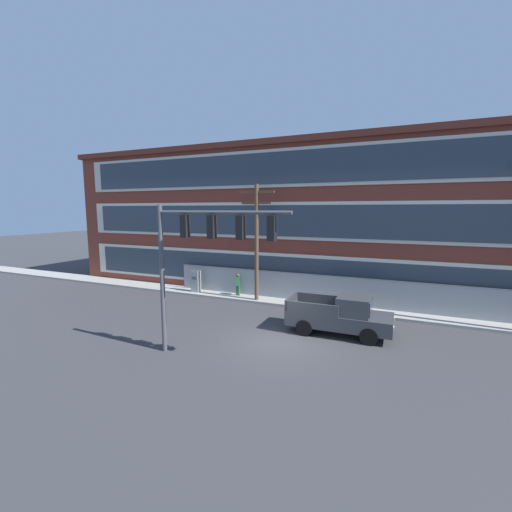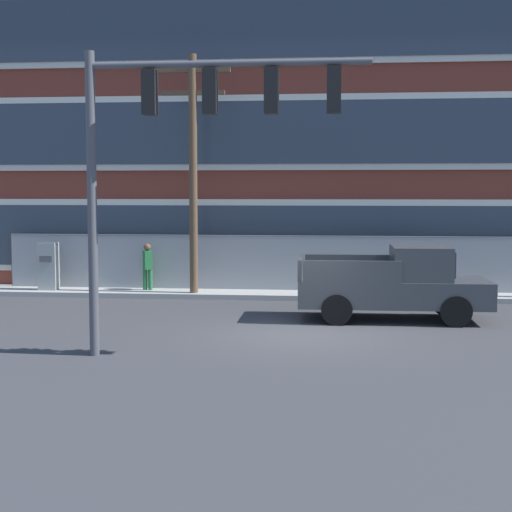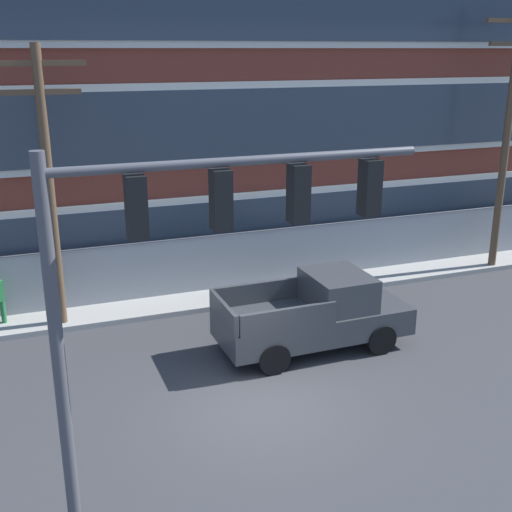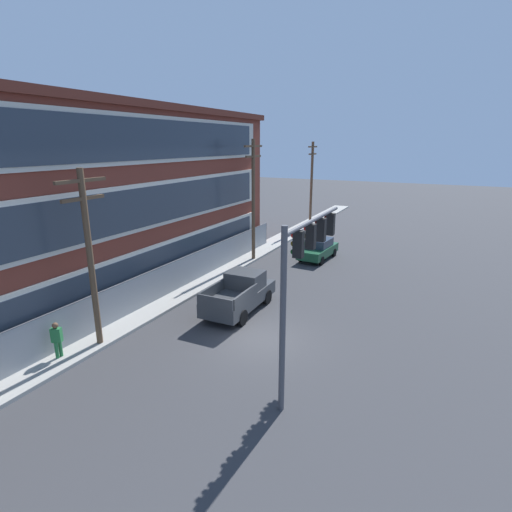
% 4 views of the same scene
% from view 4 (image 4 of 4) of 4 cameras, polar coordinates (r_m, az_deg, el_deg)
% --- Properties ---
extents(ground_plane, '(160.00, 160.00, 0.00)m').
position_cam_4_polar(ground_plane, '(18.59, 0.60, -11.74)').
color(ground_plane, '#38383A').
extents(sidewalk_building_side, '(80.00, 1.95, 0.16)m').
position_cam_4_polar(sidewalk_building_side, '(21.94, -15.27, -7.61)').
color(sidewalk_building_side, '#9E9B93').
rests_on(sidewalk_building_side, ground).
extents(brick_mill_building, '(36.99, 9.91, 10.74)m').
position_cam_4_polar(brick_mill_building, '(23.13, -31.16, 5.56)').
color(brick_mill_building, brown).
rests_on(brick_mill_building, ground).
extents(chain_link_fence, '(26.14, 0.06, 1.96)m').
position_cam_4_polar(chain_link_fence, '(23.94, -11.78, -3.02)').
color(chain_link_fence, gray).
rests_on(chain_link_fence, ground).
extents(traffic_signal_mast, '(5.80, 0.43, 6.28)m').
position_cam_4_polar(traffic_signal_mast, '(13.93, 7.00, -0.60)').
color(traffic_signal_mast, '#4C4C51').
rests_on(traffic_signal_mast, ground).
extents(pickup_truck_dark_grey, '(5.07, 2.17, 1.98)m').
position_cam_4_polar(pickup_truck_dark_grey, '(21.19, -2.27, -5.37)').
color(pickup_truck_dark_grey, '#383A3D').
rests_on(pickup_truck_dark_grey, ground).
extents(sedan_dark_green, '(4.33, 2.10, 1.56)m').
position_cam_4_polar(sedan_dark_green, '(30.87, 8.89, 1.02)').
color(sedan_dark_green, '#194C2D').
rests_on(sedan_dark_green, ground).
extents(utility_pole_near_corner, '(2.40, 0.26, 7.68)m').
position_cam_4_polar(utility_pole_near_corner, '(17.79, -22.69, 0.51)').
color(utility_pole_near_corner, brown).
rests_on(utility_pole_near_corner, ground).
extents(utility_pole_midblock, '(2.60, 0.26, 8.88)m').
position_cam_4_polar(utility_pole_midblock, '(29.31, -0.38, 8.67)').
color(utility_pole_midblock, brown).
rests_on(utility_pole_midblock, ground).
extents(utility_pole_far_east, '(2.40, 0.26, 8.72)m').
position_cam_4_polar(utility_pole_far_east, '(41.65, 7.94, 10.51)').
color(utility_pole_far_east, brown).
rests_on(utility_pole_far_east, ground).
extents(pedestrian_near_cabinet, '(0.39, 0.46, 1.69)m').
position_cam_4_polar(pedestrian_near_cabinet, '(18.33, -26.55, -10.55)').
color(pedestrian_near_cabinet, '#236B38').
rests_on(pedestrian_near_cabinet, ground).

